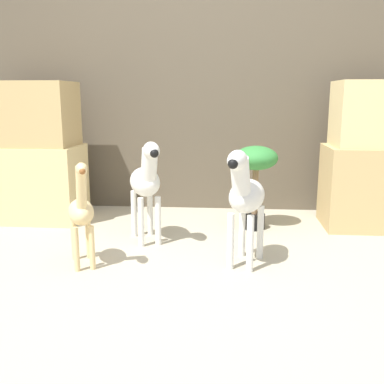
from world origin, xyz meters
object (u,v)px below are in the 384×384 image
(zebra_right, at_px, (245,195))
(potted_palm_front, at_px, (256,168))
(zebra_left, at_px, (146,181))
(giraffe_figurine, at_px, (81,211))

(zebra_right, relative_size, potted_palm_front, 1.12)
(zebra_left, bearing_deg, giraffe_figurine, -122.43)
(zebra_left, xyz_separation_m, giraffe_figurine, (-0.29, -0.45, -0.10))
(zebra_right, height_order, giraffe_figurine, zebra_right)
(giraffe_figurine, bearing_deg, zebra_left, 57.57)
(zebra_right, relative_size, zebra_left, 1.00)
(zebra_left, bearing_deg, zebra_right, -31.00)
(zebra_right, bearing_deg, giraffe_figurine, -175.27)
(giraffe_figurine, relative_size, potted_palm_front, 1.02)
(giraffe_figurine, bearing_deg, potted_palm_front, 39.20)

